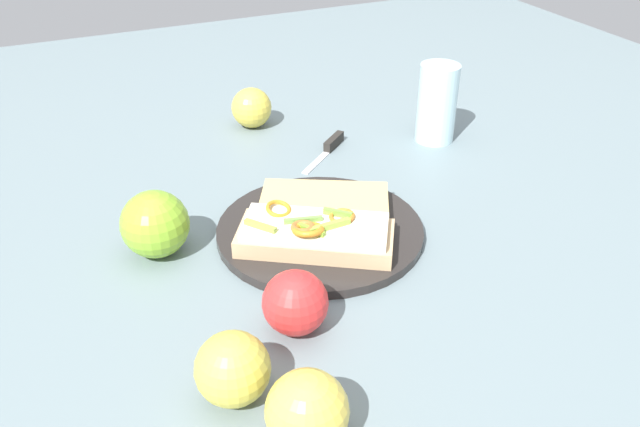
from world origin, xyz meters
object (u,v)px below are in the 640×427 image
sandwich (315,234)px  apple_1 (307,411)px  apple_0 (252,108)px  plate (320,231)px  bread_slice_side (324,203)px  apple_3 (155,224)px  drinking_glass (437,103)px  apple_2 (233,369)px  apple_4 (295,303)px  knife (330,146)px

sandwich → apple_1: 0.28m
sandwich → apple_0: 0.39m
plate → bread_slice_side: bearing=-122.0°
apple_3 → drinking_glass: (-0.49, -0.13, 0.02)m
plate → apple_2: size_ratio=3.75×
apple_1 → apple_3: apple_3 is taller
apple_2 → drinking_glass: drinking_glass is taller
apple_0 → apple_3: apple_3 is taller
plate → apple_3: (0.20, -0.05, 0.04)m
apple_4 → apple_1: bearing=71.4°
apple_0 → apple_3: (0.23, 0.31, 0.01)m
apple_4 → plate: bearing=-122.6°
sandwich → apple_0: (-0.06, -0.39, 0.00)m
plate → drinking_glass: (-0.29, -0.18, 0.06)m
apple_0 → apple_3: size_ratio=0.82×
apple_3 → knife: size_ratio=0.77×
plate → bread_slice_side: bread_slice_side is taller
plate → knife: 0.24m
apple_2 → apple_4: apple_2 is taller
apple_0 → drinking_glass: size_ratio=0.54×
apple_0 → plate: bearing=84.7°
drinking_glass → knife: bearing=-11.2°
apple_0 → apple_2: 0.61m
apple_2 → apple_3: apple_3 is taller
apple_1 → knife: (-0.26, -0.50, -0.03)m
drinking_glass → knife: (0.17, -0.03, -0.06)m
plate → apple_0: 0.36m
bread_slice_side → apple_2: size_ratio=2.38×
apple_4 → apple_3: bearing=-63.0°
apple_0 → apple_3: 0.38m
sandwich → bread_slice_side: sandwich is taller
apple_0 → drinking_glass: drinking_glass is taller
plate → apple_3: bearing=-13.2°
apple_0 → apple_1: size_ratio=0.94×
apple_1 → apple_2: apple_1 is taller
apple_1 → apple_3: bearing=-80.7°
sandwich → bread_slice_side: (-0.05, -0.07, -0.01)m
apple_0 → apple_1: bearing=74.7°
bread_slice_side → knife: (-0.09, -0.18, -0.01)m
bread_slice_side → drinking_glass: 0.30m
drinking_glass → apple_0: bearing=-34.1°
drinking_glass → sandwich: bearing=34.7°
sandwich → apple_2: 0.24m
plate → apple_4: (0.10, 0.15, 0.03)m
apple_2 → apple_4: bearing=-144.4°
apple_2 → apple_3: bearing=-87.2°
bread_slice_side → apple_3: 0.22m
apple_4 → knife: size_ratio=0.65×
plate → apple_2: (0.18, 0.21, 0.03)m
apple_0 → apple_4: (0.13, 0.50, 0.00)m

